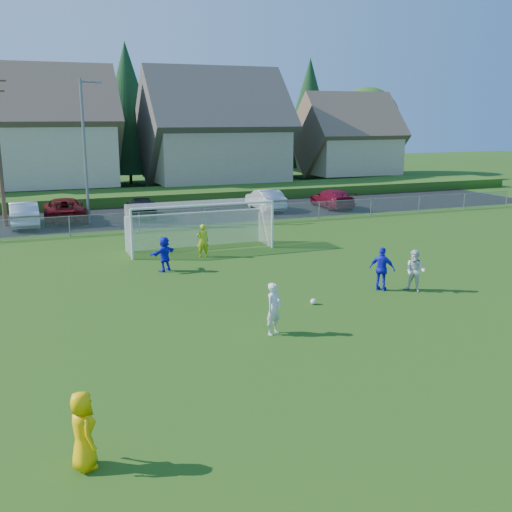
# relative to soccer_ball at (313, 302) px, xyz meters

# --- Properties ---
(ground) EXTENTS (160.00, 160.00, 0.00)m
(ground) POSITION_rel_soccer_ball_xyz_m (-1.30, -5.52, -0.11)
(ground) COLOR #193D0C
(ground) RESTS_ON ground
(asphalt_lot) EXTENTS (60.00, 60.00, 0.00)m
(asphalt_lot) POSITION_rel_soccer_ball_xyz_m (-1.30, 21.98, -0.10)
(asphalt_lot) COLOR black
(asphalt_lot) RESTS_ON ground
(grass_embankment) EXTENTS (70.00, 6.00, 0.80)m
(grass_embankment) POSITION_rel_soccer_ball_xyz_m (-1.30, 29.48, 0.29)
(grass_embankment) COLOR #1E420F
(grass_embankment) RESTS_ON ground
(soccer_ball) EXTENTS (0.22, 0.22, 0.22)m
(soccer_ball) POSITION_rel_soccer_ball_xyz_m (0.00, 0.00, 0.00)
(soccer_ball) COLOR white
(soccer_ball) RESTS_ON ground
(referee) EXTENTS (0.66, 0.87, 1.61)m
(referee) POSITION_rel_soccer_ball_xyz_m (-8.92, -7.75, 0.69)
(referee) COLOR #FFBE05
(referee) RESTS_ON ground
(player_white_a) EXTENTS (0.73, 0.66, 1.67)m
(player_white_a) POSITION_rel_soccer_ball_xyz_m (-2.55, -2.26, 0.73)
(player_white_a) COLOR silver
(player_white_a) RESTS_ON ground
(player_white_b) EXTENTS (0.98, 1.02, 1.66)m
(player_white_b) POSITION_rel_soccer_ball_xyz_m (4.47, 0.09, 0.72)
(player_white_b) COLOR silver
(player_white_b) RESTS_ON ground
(player_blue_a) EXTENTS (0.99, 1.04, 1.74)m
(player_blue_a) POSITION_rel_soccer_ball_xyz_m (3.35, 0.67, 0.76)
(player_blue_a) COLOR #1619D1
(player_blue_a) RESTS_ON ground
(player_blue_b) EXTENTS (1.47, 1.18, 1.56)m
(player_blue_b) POSITION_rel_soccer_ball_xyz_m (-3.99, 6.77, 0.67)
(player_blue_b) COLOR #1619D1
(player_blue_b) RESTS_ON ground
(goalkeeper) EXTENTS (0.63, 0.45, 1.63)m
(goalkeeper) POSITION_rel_soccer_ball_xyz_m (-1.62, 8.82, 0.70)
(goalkeeper) COLOR #B6CA17
(goalkeeper) RESTS_ON ground
(car_b) EXTENTS (1.77, 4.79, 1.56)m
(car_b) POSITION_rel_soccer_ball_xyz_m (-9.68, 20.80, 0.67)
(car_b) COLOR silver
(car_b) RESTS_ON ground
(car_c) EXTENTS (2.74, 5.63, 1.54)m
(car_c) POSITION_rel_soccer_ball_xyz_m (-7.19, 21.94, 0.66)
(car_c) COLOR #600B0D
(car_c) RESTS_ON ground
(car_d) EXTENTS (2.48, 4.89, 1.36)m
(car_d) POSITION_rel_soccer_ball_xyz_m (-2.23, 21.56, 0.57)
(car_d) COLOR black
(car_d) RESTS_ON ground
(car_f) EXTENTS (1.70, 4.65, 1.52)m
(car_f) POSITION_rel_soccer_ball_xyz_m (6.91, 21.58, 0.65)
(car_f) COLOR #B8B8B8
(car_f) RESTS_ON ground
(car_g) EXTENTS (2.32, 4.99, 1.41)m
(car_g) POSITION_rel_soccer_ball_xyz_m (11.99, 20.75, 0.59)
(car_g) COLOR maroon
(car_g) RESTS_ON ground
(soccer_goal) EXTENTS (7.42, 1.90, 2.50)m
(soccer_goal) POSITION_rel_soccer_ball_xyz_m (-1.30, 10.53, 1.52)
(soccer_goal) COLOR white
(soccer_goal) RESTS_ON ground
(chainlink_fence) EXTENTS (52.06, 0.06, 1.20)m
(chainlink_fence) POSITION_rel_soccer_ball_xyz_m (-1.30, 16.48, 0.52)
(chainlink_fence) COLOR gray
(chainlink_fence) RESTS_ON ground
(streetlight) EXTENTS (1.38, 0.18, 9.00)m
(streetlight) POSITION_rel_soccer_ball_xyz_m (-5.74, 20.48, 4.73)
(streetlight) COLOR slate
(streetlight) RESTS_ON ground
(houses_row) EXTENTS (53.90, 11.45, 13.27)m
(houses_row) POSITION_rel_soccer_ball_xyz_m (0.68, 36.94, 7.22)
(houses_row) COLOR tan
(houses_row) RESTS_ON ground
(tree_row) EXTENTS (65.98, 12.36, 13.80)m
(tree_row) POSITION_rel_soccer_ball_xyz_m (-0.25, 43.21, 6.80)
(tree_row) COLOR #382616
(tree_row) RESTS_ON ground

